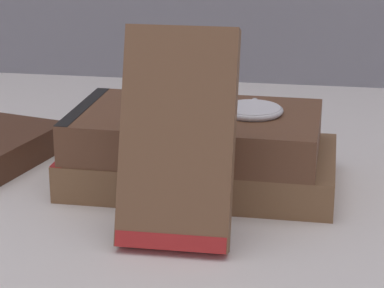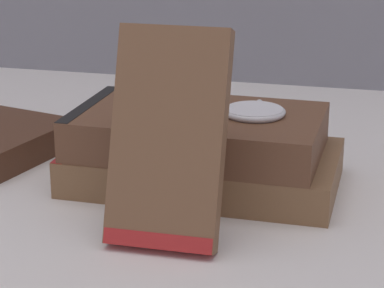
{
  "view_description": "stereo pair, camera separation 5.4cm",
  "coord_description": "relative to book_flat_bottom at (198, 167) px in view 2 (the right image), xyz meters",
  "views": [
    {
      "loc": [
        0.16,
        -0.63,
        0.27
      ],
      "look_at": [
        0.06,
        0.01,
        0.05
      ],
      "focal_mm": 75.0,
      "sensor_mm": 36.0,
      "label": 1
    },
    {
      "loc": [
        0.21,
        -0.62,
        0.27
      ],
      "look_at": [
        0.06,
        0.01,
        0.05
      ],
      "focal_mm": 75.0,
      "sensor_mm": 36.0,
      "label": 2
    }
  ],
  "objects": [
    {
      "name": "ground_plane",
      "position": [
        -0.05,
        -0.04,
        -0.02
      ],
      "size": [
        3.0,
        3.0,
        0.0
      ],
      "primitive_type": "plane",
      "color": "silver"
    },
    {
      "name": "book_flat_bottom",
      "position": [
        0.0,
        0.0,
        0.0
      ],
      "size": [
        0.24,
        0.14,
        0.03
      ],
      "rotation": [
        0.0,
        0.0,
        -0.02
      ],
      "color": "brown",
      "rests_on": "ground_plane"
    },
    {
      "name": "book_flat_top",
      "position": [
        -0.0,
        -0.0,
        0.03
      ],
      "size": [
        0.22,
        0.13,
        0.04
      ],
      "rotation": [
        0.0,
        0.0,
        -0.02
      ],
      "color": "brown",
      "rests_on": "book_flat_bottom"
    },
    {
      "name": "book_leaning_front",
      "position": [
        0.0,
        -0.12,
        0.06
      ],
      "size": [
        0.09,
        0.07,
        0.16
      ],
      "rotation": [
        -0.34,
        0.0,
        0.0
      ],
      "color": "brown",
      "rests_on": "ground_plane"
    },
    {
      "name": "pocket_watch",
      "position": [
        0.05,
        0.0,
        0.06
      ],
      "size": [
        0.05,
        0.06,
        0.01
      ],
      "color": "silver",
      "rests_on": "book_flat_top"
    },
    {
      "name": "reading_glasses",
      "position": [
        -0.07,
        0.12,
        -0.01
      ],
      "size": [
        0.1,
        0.06,
        0.0
      ],
      "rotation": [
        0.0,
        0.0,
        0.23
      ],
      "color": "black",
      "rests_on": "ground_plane"
    }
  ]
}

